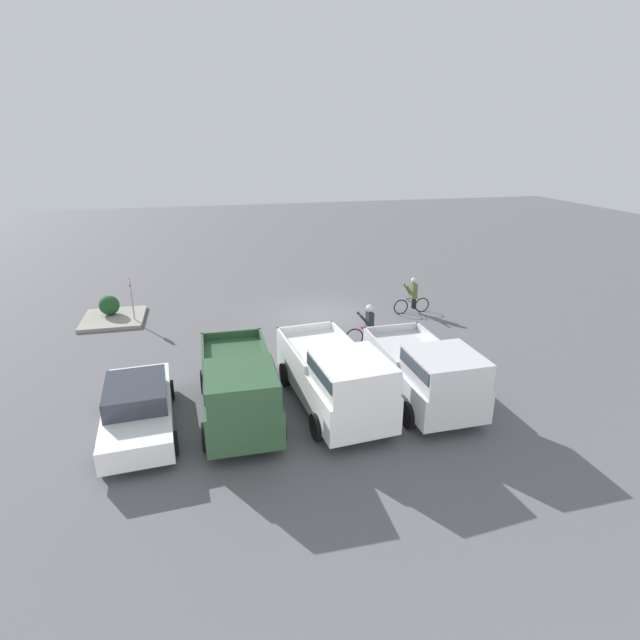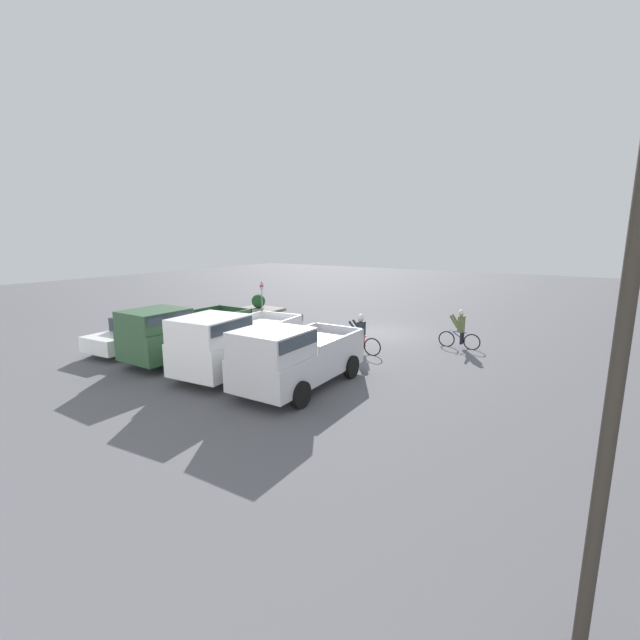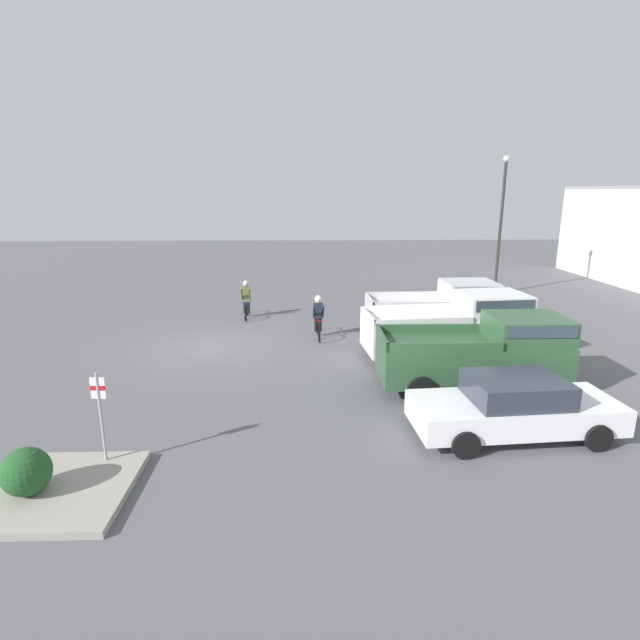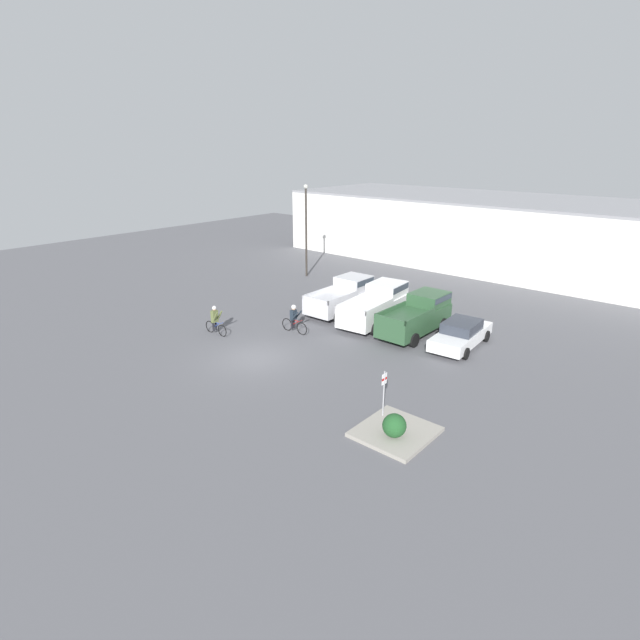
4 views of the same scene
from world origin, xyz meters
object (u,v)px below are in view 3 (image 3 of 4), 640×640
at_px(pickup_truck_0, 441,308).
at_px(pickup_truck_2, 483,352).
at_px(sedan_0, 514,407).
at_px(lamppost, 501,216).
at_px(shrub, 26,472).
at_px(cyclist_0, 318,316).
at_px(cyclist_1, 246,299).
at_px(fire_lane_sign, 100,411).
at_px(pickup_truck_1, 456,325).

bearing_deg(pickup_truck_0, pickup_truck_2, -3.14).
distance_m(sedan_0, lamppost, 17.73).
bearing_deg(shrub, cyclist_0, 151.68).
bearing_deg(pickup_truck_0, cyclist_1, -110.39).
xyz_separation_m(pickup_truck_0, cyclist_0, (0.21, -4.86, -0.24)).
bearing_deg(cyclist_0, pickup_truck_2, 40.10).
relative_size(pickup_truck_2, sedan_0, 1.07).
relative_size(pickup_truck_2, cyclist_0, 2.73).
relative_size(sedan_0, fire_lane_sign, 2.33).
relative_size(sedan_0, lamppost, 0.66).
bearing_deg(pickup_truck_1, pickup_truck_0, 175.15).
xyz_separation_m(cyclist_1, fire_lane_sign, (12.48, -1.52, 0.41)).
relative_size(cyclist_0, shrub, 2.13).
relative_size(cyclist_0, cyclist_1, 1.06).
bearing_deg(pickup_truck_0, cyclist_0, -87.53).
bearing_deg(sedan_0, fire_lane_sign, -83.04).
bearing_deg(pickup_truck_2, pickup_truck_0, 176.86).
relative_size(pickup_truck_1, sedan_0, 1.15).
relative_size(pickup_truck_2, shrub, 5.82).
xyz_separation_m(cyclist_0, fire_lane_sign, (9.30, -4.66, 0.40)).
xyz_separation_m(pickup_truck_2, cyclist_1, (-8.58, -7.68, -0.27)).
bearing_deg(cyclist_1, pickup_truck_2, 41.85).
xyz_separation_m(cyclist_0, lamppost, (-8.20, 10.05, 3.40)).
height_order(sedan_0, cyclist_1, cyclist_1).
distance_m(cyclist_1, shrub, 13.85).
bearing_deg(shrub, cyclist_1, 169.64).
relative_size(cyclist_1, lamppost, 0.24).
relative_size(sedan_0, shrub, 5.43).
xyz_separation_m(fire_lane_sign, lamppost, (-17.50, 14.71, 3.00)).
bearing_deg(pickup_truck_2, cyclist_1, -138.15).
distance_m(pickup_truck_2, lamppost, 15.01).
height_order(cyclist_1, fire_lane_sign, fire_lane_sign).
distance_m(fire_lane_sign, lamppost, 23.06).
height_order(pickup_truck_2, cyclist_1, pickup_truck_2).
bearing_deg(fire_lane_sign, cyclist_0, 153.38).
relative_size(pickup_truck_0, lamppost, 0.68).
height_order(pickup_truck_0, lamppost, lamppost).
bearing_deg(fire_lane_sign, sedan_0, 96.96).
distance_m(pickup_truck_1, cyclist_1, 9.65).
bearing_deg(cyclist_0, cyclist_1, -135.38).
bearing_deg(pickup_truck_2, sedan_0, -4.64).
relative_size(pickup_truck_0, cyclist_0, 2.64).
xyz_separation_m(pickup_truck_0, fire_lane_sign, (9.51, -9.51, 0.16)).
distance_m(pickup_truck_1, shrub, 12.94).
xyz_separation_m(lamppost, shrub, (18.65, -15.68, -3.66)).
height_order(sedan_0, cyclist_0, cyclist_0).
bearing_deg(sedan_0, shrub, -77.30).
bearing_deg(shrub, fire_lane_sign, 139.80).
bearing_deg(pickup_truck_2, fire_lane_sign, -67.06).
height_order(pickup_truck_2, sedan_0, pickup_truck_2).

